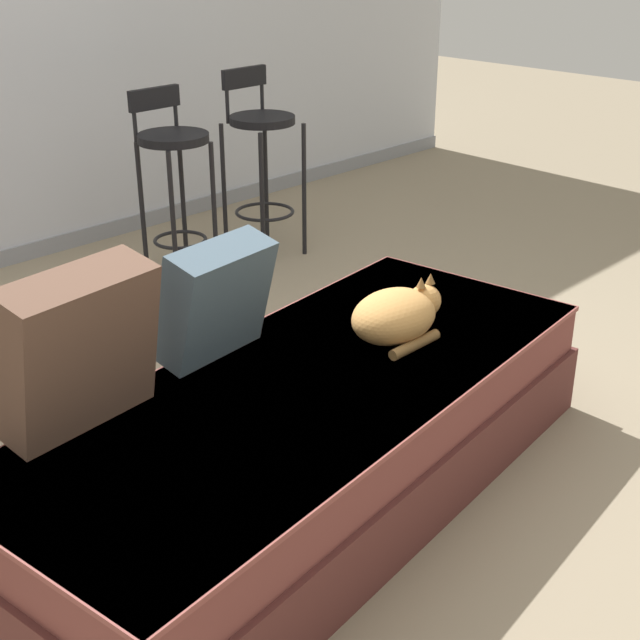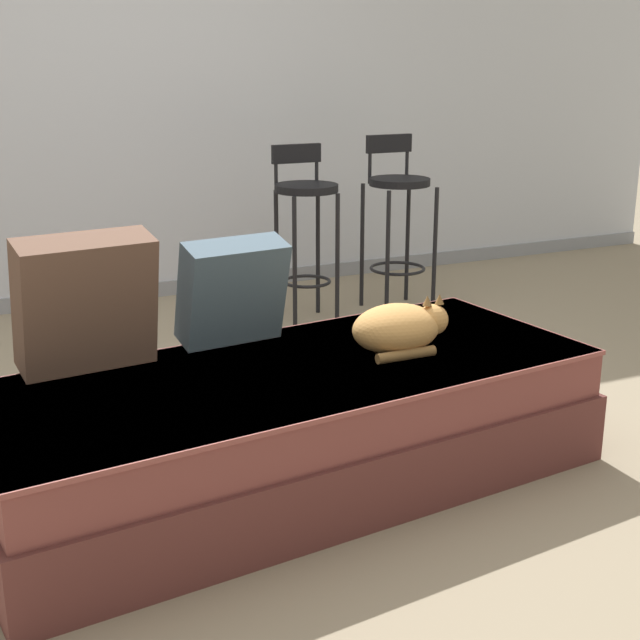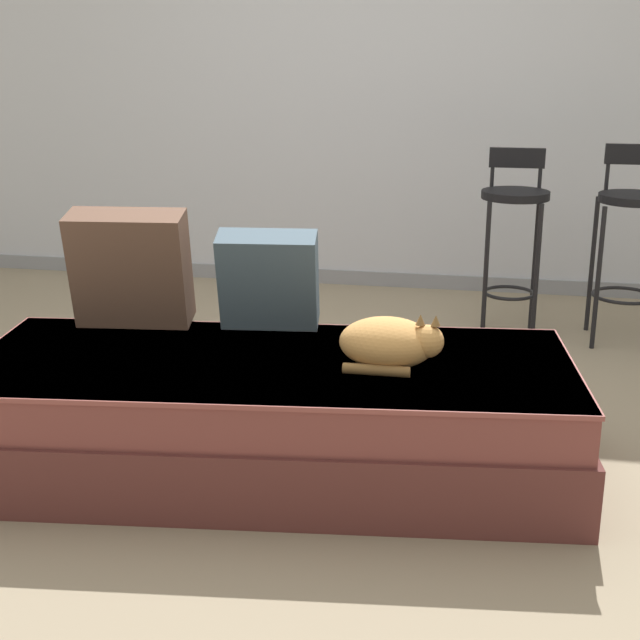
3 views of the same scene
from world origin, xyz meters
The scene contains 9 objects.
ground_plane centered at (0.00, 0.00, 0.00)m, with size 16.00×16.00×0.00m, color gray.
wall_back_panel centered at (0.00, 2.25, 1.30)m, with size 8.00×0.10×2.60m, color silver.
wall_baseboard_trim centered at (0.00, 2.20, 0.04)m, with size 8.00×0.02×0.09m, color gray.
couch centered at (0.00, -0.40, 0.21)m, with size 2.18×1.09×0.42m.
throw_pillow_corner centered at (-0.61, -0.13, 0.65)m, with size 0.46×0.28×0.46m.
throw_pillow_middle centered at (-0.09, -0.08, 0.61)m, with size 0.39×0.26×0.39m.
cat centered at (0.41, -0.40, 0.50)m, with size 0.35×0.25×0.20m.
bar_stool_near_window centered at (0.83, 1.36, 0.60)m, with size 0.34×0.34×0.95m.
bar_stool_by_doorway centered at (1.40, 1.36, 0.59)m, with size 0.34×0.34×0.98m.
Camera 3 is at (0.70, -3.21, 1.45)m, focal length 50.00 mm.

